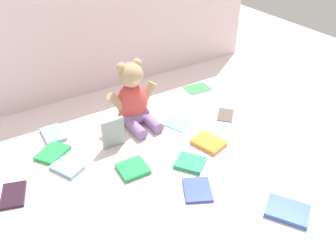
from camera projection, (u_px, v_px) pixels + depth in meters
The scene contains 16 objects.
ground_plane at pixel (158, 133), 1.43m from camera, with size 3.20×3.20×0.00m, color silver.
backdrop_drape at pixel (104, 26), 1.59m from camera, with size 1.67×0.03×0.63m, color silver.
teddy_bear at pixel (133, 101), 1.44m from camera, with size 0.23×0.21×0.28m.
book_case_0 at pixel (226, 115), 1.54m from camera, with size 0.07×0.11×0.01m, color brown.
book_case_1 at pixel (197, 88), 1.74m from camera, with size 0.09×0.12×0.01m, color #39924E.
book_case_2 at pixel (113, 133), 1.32m from camera, with size 0.09×0.02×0.13m, color #8D9B98.
book_case_3 at pixel (13, 195), 1.13m from camera, with size 0.08×0.12×0.01m, color #2B1828.
book_case_4 at pixel (53, 134), 1.41m from camera, with size 0.08×0.12×0.02m, color #82A3D3.
book_case_5 at pixel (53, 153), 1.31m from camera, with size 0.09×0.12×0.02m, color green.
book_case_6 at pixel (197, 190), 1.15m from camera, with size 0.09×0.11×0.01m, color #354BA9.
book_case_7 at pixel (287, 211), 1.07m from camera, with size 0.10×0.13×0.02m, color #385CBE.
book_case_8 at pixel (67, 168), 1.24m from camera, with size 0.07×0.11×0.02m, color #83AFD0.
book_case_9 at pixel (133, 169), 1.23m from camera, with size 0.10×0.10×0.02m, color green.
book_case_10 at pixel (191, 163), 1.26m from camera, with size 0.09×0.10×0.02m, color #279E61.
book_case_11 at pixel (209, 143), 1.36m from camera, with size 0.09×0.12×0.02m, color orange.
book_case_12 at pixel (177, 124), 1.48m from camera, with size 0.08×0.11×0.01m, color #76A3D2.
Camera 1 is at (-0.57, -1.00, 0.85)m, focal length 36.20 mm.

